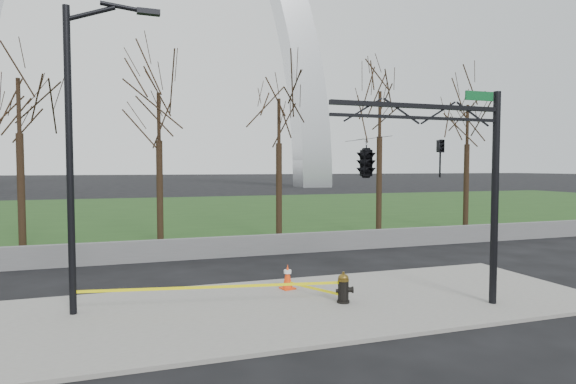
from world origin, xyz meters
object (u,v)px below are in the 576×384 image
object	(u,v)px
traffic_cone	(288,277)
traffic_signal_mast	(393,158)
street_light	(79,137)
fire_hydrant	(344,288)

from	to	relation	value
traffic_cone	traffic_signal_mast	distance (m)	5.22
traffic_signal_mast	traffic_cone	bearing A→B (deg)	118.10
street_light	traffic_signal_mast	bearing A→B (deg)	-20.83
street_light	traffic_signal_mast	size ratio (longest dim) A/B	1.37
fire_hydrant	street_light	distance (m)	8.18
traffic_cone	street_light	bearing A→B (deg)	-173.88
street_light	traffic_signal_mast	distance (m)	8.09
street_light	fire_hydrant	bearing A→B (deg)	-12.29
fire_hydrant	street_light	world-z (taller)	street_light
street_light	traffic_signal_mast	world-z (taller)	street_light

